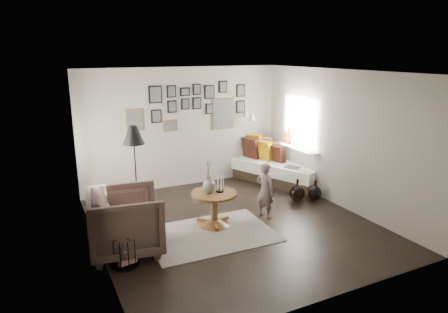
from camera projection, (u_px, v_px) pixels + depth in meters
name	position (u px, v px, depth m)	size (l,w,h in m)	color
ground	(234.00, 225.00, 6.92)	(4.80, 4.80, 0.00)	black
wall_back	(183.00, 128.00, 8.67)	(4.50, 4.50, 0.00)	gray
wall_front	(333.00, 199.00, 4.51)	(4.50, 4.50, 0.00)	gray
wall_left	(94.00, 169.00, 5.63)	(4.80, 4.80, 0.00)	gray
wall_right	(340.00, 139.00, 7.55)	(4.80, 4.80, 0.00)	gray
ceiling	(235.00, 72.00, 6.26)	(4.80, 4.80, 0.00)	white
door_left	(85.00, 165.00, 6.74)	(0.00, 2.14, 2.14)	white
window_right	(294.00, 144.00, 8.77)	(0.15, 1.32, 1.30)	white
gallery_wall	(196.00, 107.00, 8.66)	(2.74, 0.03, 1.08)	brown
wall_sconce	(252.00, 117.00, 9.06)	(0.18, 0.36, 0.16)	white
rug	(211.00, 234.00, 6.54)	(2.04, 1.43, 0.01)	silver
pedestal_table	(214.00, 210.00, 6.81)	(0.77, 0.77, 0.60)	brown
vase	(209.00, 183.00, 6.67)	(0.22, 0.22, 0.55)	black
candles	(220.00, 184.00, 6.74)	(0.13, 0.13, 0.29)	black
daybed	(276.00, 166.00, 9.22)	(1.67, 2.28, 1.04)	black
magazine_on_daybed	(292.00, 167.00, 8.61)	(0.23, 0.32, 0.02)	black
armchair	(126.00, 222.00, 5.88)	(1.02, 1.05, 0.96)	brown
armchair_cushion	(127.00, 220.00, 5.94)	(0.43, 0.43, 0.11)	white
floor_lamp	(134.00, 138.00, 7.06)	(0.38, 0.38, 1.64)	black
magazine_basket	(125.00, 252.00, 5.55)	(0.45, 0.45, 0.44)	black
demijohn_large	(297.00, 193.00, 7.95)	(0.31, 0.31, 0.46)	black
demijohn_small	(315.00, 193.00, 8.00)	(0.27, 0.27, 0.42)	black
child	(265.00, 190.00, 7.12)	(0.37, 0.24, 1.02)	#6E5757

